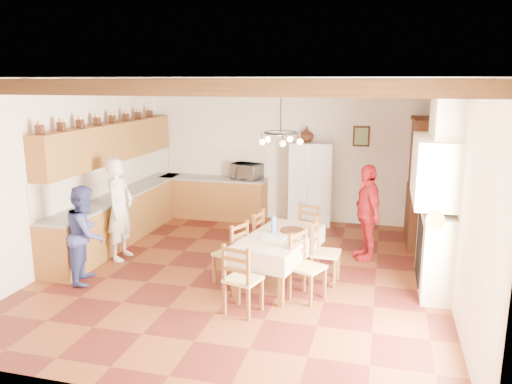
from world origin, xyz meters
TOP-DOWN VIEW (x-y plane):
  - floor at (0.00, 0.00)m, footprint 6.00×6.50m
  - ceiling at (0.00, 0.00)m, footprint 6.00×6.50m
  - wall_back at (0.00, 3.26)m, footprint 6.00×0.02m
  - wall_front at (0.00, -3.26)m, footprint 6.00×0.02m
  - wall_left at (-3.01, 0.00)m, footprint 0.02×6.50m
  - wall_right at (3.01, 0.00)m, footprint 0.02×6.50m
  - ceiling_beams at (0.00, 0.00)m, footprint 6.00×6.30m
  - lower_cabinets_left at (-2.70, 1.05)m, footprint 0.60×4.30m
  - lower_cabinets_back at (-1.55, 2.95)m, footprint 2.30×0.60m
  - countertop_left at (-2.70, 1.05)m, footprint 0.62×4.30m
  - countertop_back at (-1.55, 2.95)m, footprint 2.34×0.62m
  - backsplash_left at (-2.98, 1.05)m, footprint 0.03×4.30m
  - backsplash_back at (-1.55, 3.23)m, footprint 2.30×0.03m
  - upper_cabinets at (-2.83, 1.05)m, footprint 0.35×4.20m
  - fireplace at (2.72, 0.20)m, footprint 0.56×1.60m
  - wall_picture at (1.55, 3.23)m, footprint 0.34×0.03m
  - refrigerator at (0.55, 3.07)m, footprint 0.94×0.81m
  - hutch at (2.75, 2.29)m, footprint 0.56×1.28m
  - dining_table at (0.59, -0.22)m, footprint 1.16×1.81m
  - chandelier at (0.59, -0.22)m, footprint 0.47×0.47m
  - chair_left_near at (-0.11, -0.41)m, footprint 0.53×0.54m
  - chair_left_far at (-0.01, 0.26)m, footprint 0.46×0.48m
  - chair_right_near at (1.09, -0.69)m, footprint 0.54×0.55m
  - chair_right_far at (1.26, -0.05)m, footprint 0.42×0.44m
  - chair_end_near at (0.34, -1.30)m, footprint 0.51×0.50m
  - chair_end_far at (0.80, 0.78)m, footprint 0.54×0.53m
  - person_man at (-2.21, 0.13)m, footprint 0.44×0.65m
  - person_woman_blue at (-2.22, -0.87)m, footprint 0.75×0.85m
  - person_woman_red at (1.79, 1.17)m, footprint 0.72×1.03m
  - microwave at (-0.79, 2.95)m, footprint 0.70×0.58m
  - fridge_vase at (0.45, 3.07)m, footprint 0.37×0.37m

SIDE VIEW (x-z plane):
  - floor at x=0.00m, z-range -0.02..0.00m
  - lower_cabinets_left at x=-2.70m, z-range 0.00..0.86m
  - lower_cabinets_back at x=-1.55m, z-range 0.00..0.86m
  - chair_left_near at x=-0.11m, z-range 0.00..0.96m
  - chair_left_far at x=-0.01m, z-range 0.00..0.96m
  - chair_right_near at x=1.09m, z-range 0.00..0.96m
  - chair_right_far at x=1.26m, z-range 0.00..0.96m
  - chair_end_near at x=0.34m, z-range 0.00..0.96m
  - chair_end_far at x=0.80m, z-range 0.00..0.96m
  - dining_table at x=0.59m, z-range 0.29..1.02m
  - person_woman_blue at x=-2.22m, z-range 0.00..1.47m
  - person_woman_red at x=1.79m, z-range 0.00..1.62m
  - refrigerator at x=0.55m, z-range 0.00..1.72m
  - person_man at x=-2.21m, z-range 0.00..1.73m
  - countertop_left at x=-2.70m, z-range 0.86..0.90m
  - countertop_back at x=-1.55m, z-range 0.86..0.90m
  - microwave at x=-0.79m, z-range 0.90..1.24m
  - hutch at x=2.75m, z-range 0.00..2.31m
  - backsplash_left at x=-2.98m, z-range 0.90..1.50m
  - backsplash_back at x=-1.55m, z-range 0.90..1.50m
  - fireplace at x=2.72m, z-range 0.00..2.80m
  - wall_back at x=0.00m, z-range 0.00..3.00m
  - wall_front at x=0.00m, z-range 0.00..3.00m
  - wall_left at x=-3.01m, z-range 0.00..3.00m
  - wall_right at x=3.01m, z-range 0.00..3.00m
  - upper_cabinets at x=-2.83m, z-range 1.50..2.20m
  - wall_picture at x=1.55m, z-range 1.64..2.06m
  - fridge_vase at x=0.45m, z-range 1.72..2.03m
  - chandelier at x=0.59m, z-range 2.23..2.27m
  - ceiling_beams at x=0.00m, z-range 2.83..2.99m
  - ceiling at x=0.00m, z-range 3.00..3.02m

